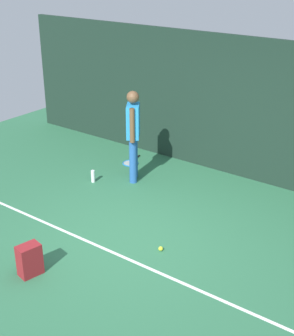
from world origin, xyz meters
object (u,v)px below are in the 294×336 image
tennis_racket (131,163)px  water_bottle (93,176)px  tennis_player (133,131)px  tennis_ball_near_player (161,249)px  backpack (29,260)px

tennis_racket → water_bottle: size_ratio=2.74×
tennis_player → water_bottle: size_ratio=7.33×
tennis_player → tennis_ball_near_player: 2.61m
backpack → water_bottle: 2.88m
tennis_player → tennis_ball_near_player: (1.79, -1.66, -0.93)m
tennis_ball_near_player → water_bottle: (-2.32, 1.12, 0.08)m
tennis_player → tennis_racket: bearing=-171.8°
backpack → water_bottle: size_ratio=1.90×
tennis_racket → tennis_player: bearing=28.8°
backpack → tennis_ball_near_player: backpack is taller
backpack → tennis_ball_near_player: (1.08, 1.48, -0.18)m
tennis_player → tennis_ball_near_player: size_ratio=25.76×
tennis_racket → tennis_ball_near_player: (2.30, -2.22, 0.02)m
tennis_racket → backpack: bearing=4.7°
tennis_player → tennis_ball_near_player: bearing=13.1°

